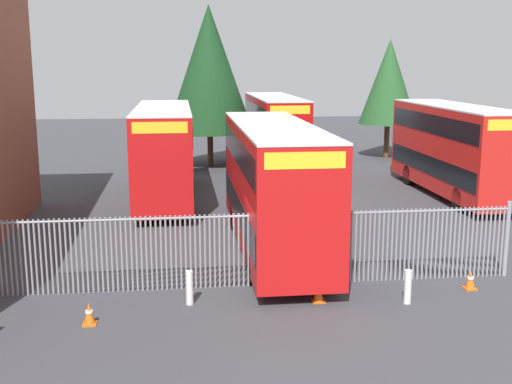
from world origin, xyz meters
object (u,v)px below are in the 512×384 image
object	(u,v)px
double_decker_bus_near_gate	(274,182)
bollard_center_front	(408,287)
double_decker_bus_behind_fence_left	(454,147)
traffic_cone_near_kerb	(89,314)
double_decker_bus_far_back	(275,129)
double_decker_bus_behind_fence_right	(164,150)
traffic_cone_mid_forecourt	(318,292)
traffic_cone_by_gate	(470,280)
bollard_near_left	(190,288)

from	to	relation	value
double_decker_bus_near_gate	bollard_center_front	distance (m)	6.45
double_decker_bus_behind_fence_left	traffic_cone_near_kerb	bearing A→B (deg)	-137.95
bollard_center_front	traffic_cone_near_kerb	distance (m)	8.44
double_decker_bus_near_gate	traffic_cone_near_kerb	world-z (taller)	double_decker_bus_near_gate
bollard_center_front	traffic_cone_near_kerb	bearing A→B (deg)	-177.00
double_decker_bus_behind_fence_left	double_decker_bus_near_gate	bearing A→B (deg)	-140.78
double_decker_bus_near_gate	double_decker_bus_far_back	distance (m)	17.55
double_decker_bus_behind_fence_right	double_decker_bus_far_back	xyz separation A→B (m)	(6.55, 8.52, 0.00)
double_decker_bus_behind_fence_left	double_decker_bus_far_back	xyz separation A→B (m)	(-7.46, 9.12, 0.00)
double_decker_bus_near_gate	traffic_cone_mid_forecourt	xyz separation A→B (m)	(0.50, -5.03, -2.13)
traffic_cone_by_gate	traffic_cone_near_kerb	xyz separation A→B (m)	(-10.63, -1.30, 0.00)
bollard_center_front	traffic_cone_by_gate	size ratio (longest dim) A/B	1.61
traffic_cone_by_gate	traffic_cone_near_kerb	size ratio (longest dim) A/B	1.00
double_decker_bus_near_gate	traffic_cone_mid_forecourt	size ratio (longest dim) A/B	18.32
bollard_near_left	bollard_center_front	world-z (taller)	same
double_decker_bus_near_gate	double_decker_bus_behind_fence_right	distance (m)	9.67
double_decker_bus_near_gate	double_decker_bus_behind_fence_right	xyz separation A→B (m)	(-3.93, 8.83, 0.00)
double_decker_bus_behind_fence_right	double_decker_bus_far_back	distance (m)	10.74
bollard_near_left	double_decker_bus_behind_fence_left	bearing A→B (deg)	44.83
double_decker_bus_far_back	traffic_cone_mid_forecourt	bearing A→B (deg)	-95.42
double_decker_bus_far_back	double_decker_bus_near_gate	bearing A→B (deg)	-98.60
bollard_near_left	double_decker_bus_near_gate	bearing A→B (deg)	57.81
double_decker_bus_far_back	traffic_cone_near_kerb	size ratio (longest dim) A/B	18.32
double_decker_bus_near_gate	traffic_cone_by_gate	distance (m)	7.17
double_decker_bus_behind_fence_right	double_decker_bus_far_back	bearing A→B (deg)	52.43
double_decker_bus_behind_fence_right	double_decker_bus_near_gate	bearing A→B (deg)	-66.03
traffic_cone_by_gate	bollard_center_front	bearing A→B (deg)	-158.76
double_decker_bus_far_back	bollard_near_left	world-z (taller)	double_decker_bus_far_back
double_decker_bus_behind_fence_left	double_decker_bus_far_back	world-z (taller)	same
traffic_cone_near_kerb	double_decker_bus_near_gate	bearing A→B (deg)	46.63
double_decker_bus_behind_fence_right	traffic_cone_by_gate	bearing A→B (deg)	-56.05
double_decker_bus_near_gate	bollard_center_front	size ratio (longest dim) A/B	11.38
double_decker_bus_far_back	traffic_cone_by_gate	size ratio (longest dim) A/B	18.32
double_decker_bus_behind_fence_right	bollard_near_left	bearing A→B (deg)	-86.16
double_decker_bus_behind_fence_right	traffic_cone_near_kerb	world-z (taller)	double_decker_bus_behind_fence_right
bollard_near_left	double_decker_bus_behind_fence_right	bearing A→B (deg)	93.84
double_decker_bus_behind_fence_left	traffic_cone_by_gate	bearing A→B (deg)	-111.30
double_decker_bus_near_gate	double_decker_bus_behind_fence_left	world-z (taller)	same
double_decker_bus_behind_fence_right	traffic_cone_mid_forecourt	bearing A→B (deg)	-72.28
double_decker_bus_behind_fence_left	traffic_cone_near_kerb	xyz separation A→B (m)	(-15.63, -14.10, -2.13)
bollard_center_front	traffic_cone_near_kerb	world-z (taller)	bollard_center_front
traffic_cone_by_gate	traffic_cone_near_kerb	distance (m)	10.71
double_decker_bus_behind_fence_left	traffic_cone_mid_forecourt	distance (m)	16.50
traffic_cone_by_gate	traffic_cone_mid_forecourt	world-z (taller)	same
traffic_cone_mid_forecourt	bollard_center_front	bearing A→B (deg)	-9.44
bollard_center_front	traffic_cone_near_kerb	xyz separation A→B (m)	(-8.43, -0.44, -0.19)
bollard_near_left	traffic_cone_near_kerb	xyz separation A→B (m)	(-2.53, -1.08, -0.19)
double_decker_bus_near_gate	traffic_cone_near_kerb	size ratio (longest dim) A/B	18.32
double_decker_bus_far_back	traffic_cone_by_gate	distance (m)	22.16
bollard_center_front	traffic_cone_by_gate	bearing A→B (deg)	21.24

